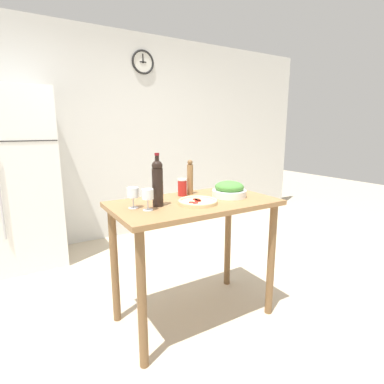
{
  "coord_description": "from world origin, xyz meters",
  "views": [
    {
      "loc": [
        -1.09,
        -1.76,
        1.42
      ],
      "look_at": [
        0.0,
        0.03,
        0.98
      ],
      "focal_mm": 28.0,
      "sensor_mm": 36.0,
      "label": 1
    }
  ],
  "objects_px": {
    "refrigerator": "(25,179)",
    "wine_glass_near": "(148,195)",
    "pepper_mill": "(190,178)",
    "homemade_pizza": "(198,202)",
    "wine_glass_far": "(133,194)",
    "salad_bowl": "(229,190)",
    "salt_canister": "(182,187)",
    "wine_bottle": "(158,182)"
  },
  "relations": [
    {
      "from": "pepper_mill",
      "to": "salad_bowl",
      "type": "relative_size",
      "value": 1.06
    },
    {
      "from": "homemade_pizza",
      "to": "wine_bottle",
      "type": "bearing_deg",
      "value": 162.88
    },
    {
      "from": "wine_glass_far",
      "to": "salt_canister",
      "type": "bearing_deg",
      "value": 18.88
    },
    {
      "from": "wine_glass_far",
      "to": "pepper_mill",
      "type": "relative_size",
      "value": 0.5
    },
    {
      "from": "refrigerator",
      "to": "wine_glass_far",
      "type": "distance_m",
      "value": 1.77
    },
    {
      "from": "wine_glass_far",
      "to": "salt_canister",
      "type": "relative_size",
      "value": 1.04
    },
    {
      "from": "pepper_mill",
      "to": "homemade_pizza",
      "type": "xyz_separation_m",
      "value": [
        -0.11,
        -0.29,
        -0.12
      ]
    },
    {
      "from": "refrigerator",
      "to": "wine_glass_far",
      "type": "xyz_separation_m",
      "value": [
        0.55,
        -1.68,
        0.1
      ]
    },
    {
      "from": "refrigerator",
      "to": "wine_glass_near",
      "type": "xyz_separation_m",
      "value": [
        0.61,
        -1.78,
        0.1
      ]
    },
    {
      "from": "homemade_pizza",
      "to": "pepper_mill",
      "type": "bearing_deg",
      "value": 68.94
    },
    {
      "from": "refrigerator",
      "to": "homemade_pizza",
      "type": "height_order",
      "value": "refrigerator"
    },
    {
      "from": "wine_bottle",
      "to": "salt_canister",
      "type": "bearing_deg",
      "value": 32.91
    },
    {
      "from": "wine_bottle",
      "to": "wine_glass_far",
      "type": "distance_m",
      "value": 0.18
    },
    {
      "from": "refrigerator",
      "to": "wine_glass_near",
      "type": "bearing_deg",
      "value": -71.1
    },
    {
      "from": "wine_glass_near",
      "to": "wine_glass_far",
      "type": "height_order",
      "value": "same"
    },
    {
      "from": "wine_glass_far",
      "to": "salad_bowl",
      "type": "bearing_deg",
      "value": -4.43
    },
    {
      "from": "salad_bowl",
      "to": "salt_canister",
      "type": "relative_size",
      "value": 1.96
    },
    {
      "from": "wine_glass_far",
      "to": "wine_glass_near",
      "type": "bearing_deg",
      "value": -57.87
    },
    {
      "from": "salad_bowl",
      "to": "refrigerator",
      "type": "bearing_deg",
      "value": 126.53
    },
    {
      "from": "refrigerator",
      "to": "wine_bottle",
      "type": "xyz_separation_m",
      "value": [
        0.71,
        -1.72,
        0.17
      ]
    },
    {
      "from": "pepper_mill",
      "to": "salad_bowl",
      "type": "height_order",
      "value": "pepper_mill"
    },
    {
      "from": "wine_glass_far",
      "to": "salad_bowl",
      "type": "height_order",
      "value": "wine_glass_far"
    },
    {
      "from": "wine_bottle",
      "to": "homemade_pizza",
      "type": "distance_m",
      "value": 0.31
    },
    {
      "from": "pepper_mill",
      "to": "salad_bowl",
      "type": "distance_m",
      "value": 0.32
    },
    {
      "from": "wine_glass_near",
      "to": "pepper_mill",
      "type": "distance_m",
      "value": 0.54
    },
    {
      "from": "wine_bottle",
      "to": "homemade_pizza",
      "type": "bearing_deg",
      "value": -17.12
    },
    {
      "from": "refrigerator",
      "to": "pepper_mill",
      "type": "bearing_deg",
      "value": -54.37
    },
    {
      "from": "refrigerator",
      "to": "wine_glass_far",
      "type": "bearing_deg",
      "value": -71.94
    },
    {
      "from": "pepper_mill",
      "to": "homemade_pizza",
      "type": "distance_m",
      "value": 0.33
    },
    {
      "from": "wine_glass_near",
      "to": "salad_bowl",
      "type": "distance_m",
      "value": 0.68
    },
    {
      "from": "wine_glass_far",
      "to": "salad_bowl",
      "type": "relative_size",
      "value": 0.53
    },
    {
      "from": "pepper_mill",
      "to": "salt_canister",
      "type": "relative_size",
      "value": 2.07
    },
    {
      "from": "pepper_mill",
      "to": "salt_canister",
      "type": "height_order",
      "value": "pepper_mill"
    },
    {
      "from": "wine_glass_near",
      "to": "wine_bottle",
      "type": "bearing_deg",
      "value": 32.11
    },
    {
      "from": "wine_glass_near",
      "to": "salad_bowl",
      "type": "bearing_deg",
      "value": 3.31
    },
    {
      "from": "homemade_pizza",
      "to": "refrigerator",
      "type": "bearing_deg",
      "value": 118.34
    },
    {
      "from": "wine_bottle",
      "to": "salt_canister",
      "type": "height_order",
      "value": "wine_bottle"
    },
    {
      "from": "salad_bowl",
      "to": "salt_canister",
      "type": "bearing_deg",
      "value": 143.68
    },
    {
      "from": "wine_glass_far",
      "to": "salad_bowl",
      "type": "distance_m",
      "value": 0.74
    },
    {
      "from": "wine_glass_far",
      "to": "salad_bowl",
      "type": "xyz_separation_m",
      "value": [
        0.74,
        -0.06,
        -0.04
      ]
    },
    {
      "from": "refrigerator",
      "to": "salad_bowl",
      "type": "relative_size",
      "value": 7.09
    },
    {
      "from": "salad_bowl",
      "to": "homemade_pizza",
      "type": "height_order",
      "value": "salad_bowl"
    }
  ]
}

